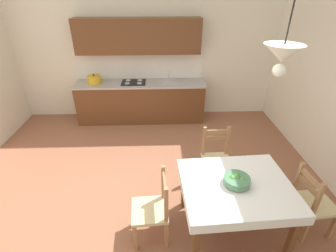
{
  "coord_description": "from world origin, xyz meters",
  "views": [
    {
      "loc": [
        0.26,
        -2.67,
        2.72
      ],
      "look_at": [
        0.36,
        0.13,
        1.15
      ],
      "focal_mm": 26.41,
      "sensor_mm": 36.0,
      "label": 1
    }
  ],
  "objects_px": {
    "kitchen_cabinetry": "(140,84)",
    "dining_table": "(236,192)",
    "dining_chair_tv_side": "(153,209)",
    "dining_chair_kitchen_side": "(216,159)",
    "dining_chair_window_side": "(312,203)",
    "fruit_bowl": "(237,180)",
    "pendant_lamp": "(283,54)"
  },
  "relations": [
    {
      "from": "dining_chair_tv_side",
      "to": "dining_chair_kitchen_side",
      "type": "bearing_deg",
      "value": 44.81
    },
    {
      "from": "dining_chair_window_side",
      "to": "pendant_lamp",
      "type": "xyz_separation_m",
      "value": [
        -0.83,
        -0.11,
        1.81
      ]
    },
    {
      "from": "dining_chair_window_side",
      "to": "pendant_lamp",
      "type": "distance_m",
      "value": 2.0
    },
    {
      "from": "dining_table",
      "to": "dining_chair_tv_side",
      "type": "bearing_deg",
      "value": -176.63
    },
    {
      "from": "dining_chair_window_side",
      "to": "dining_table",
      "type": "bearing_deg",
      "value": 178.23
    },
    {
      "from": "dining_chair_kitchen_side",
      "to": "dining_chair_window_side",
      "type": "height_order",
      "value": "same"
    },
    {
      "from": "dining_chair_kitchen_side",
      "to": "dining_chair_tv_side",
      "type": "height_order",
      "value": "same"
    },
    {
      "from": "fruit_bowl",
      "to": "pendant_lamp",
      "type": "relative_size",
      "value": 0.37
    },
    {
      "from": "dining_table",
      "to": "pendant_lamp",
      "type": "height_order",
      "value": "pendant_lamp"
    },
    {
      "from": "dining_chair_tv_side",
      "to": "pendant_lamp",
      "type": "relative_size",
      "value": 1.16
    },
    {
      "from": "dining_chair_kitchen_side",
      "to": "dining_chair_window_side",
      "type": "xyz_separation_m",
      "value": [
        0.98,
        -0.91,
        0.0
      ]
    },
    {
      "from": "dining_chair_tv_side",
      "to": "fruit_bowl",
      "type": "height_order",
      "value": "dining_chair_tv_side"
    },
    {
      "from": "dining_table",
      "to": "fruit_bowl",
      "type": "bearing_deg",
      "value": 171.12
    },
    {
      "from": "dining_chair_window_side",
      "to": "fruit_bowl",
      "type": "relative_size",
      "value": 3.1
    },
    {
      "from": "kitchen_cabinetry",
      "to": "dining_chair_tv_side",
      "type": "height_order",
      "value": "kitchen_cabinetry"
    },
    {
      "from": "dining_chair_kitchen_side",
      "to": "fruit_bowl",
      "type": "distance_m",
      "value": 0.95
    },
    {
      "from": "kitchen_cabinetry",
      "to": "dining_chair_kitchen_side",
      "type": "xyz_separation_m",
      "value": [
        1.27,
        -2.25,
        -0.41
      ]
    },
    {
      "from": "kitchen_cabinetry",
      "to": "dining_chair_kitchen_side",
      "type": "distance_m",
      "value": 2.62
    },
    {
      "from": "dining_chair_window_side",
      "to": "dining_chair_kitchen_side",
      "type": "bearing_deg",
      "value": 137.19
    },
    {
      "from": "dining_chair_window_side",
      "to": "fruit_bowl",
      "type": "distance_m",
      "value": 1.03
    },
    {
      "from": "kitchen_cabinetry",
      "to": "pendant_lamp",
      "type": "xyz_separation_m",
      "value": [
        1.42,
        -3.28,
        1.4
      ]
    },
    {
      "from": "kitchen_cabinetry",
      "to": "dining_table",
      "type": "relative_size",
      "value": 2.16
    },
    {
      "from": "fruit_bowl",
      "to": "pendant_lamp",
      "type": "xyz_separation_m",
      "value": [
        0.13,
        -0.14,
        1.44
      ]
    },
    {
      "from": "dining_table",
      "to": "dining_chair_kitchen_side",
      "type": "bearing_deg",
      "value": 91.82
    },
    {
      "from": "dining_table",
      "to": "pendant_lamp",
      "type": "bearing_deg",
      "value": -49.86
    },
    {
      "from": "dining_chair_window_side",
      "to": "fruit_bowl",
      "type": "bearing_deg",
      "value": 178.14
    },
    {
      "from": "fruit_bowl",
      "to": "dining_chair_kitchen_side",
      "type": "bearing_deg",
      "value": 91.07
    },
    {
      "from": "dining_chair_window_side",
      "to": "dining_chair_tv_side",
      "type": "bearing_deg",
      "value": -179.18
    },
    {
      "from": "dining_chair_window_side",
      "to": "dining_chair_tv_side",
      "type": "height_order",
      "value": "same"
    },
    {
      "from": "dining_table",
      "to": "dining_chair_tv_side",
      "type": "distance_m",
      "value": 0.99
    },
    {
      "from": "dining_table",
      "to": "pendant_lamp",
      "type": "xyz_separation_m",
      "value": [
        0.12,
        -0.14,
        1.63
      ]
    },
    {
      "from": "dining_chair_tv_side",
      "to": "fruit_bowl",
      "type": "relative_size",
      "value": 3.1
    }
  ]
}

